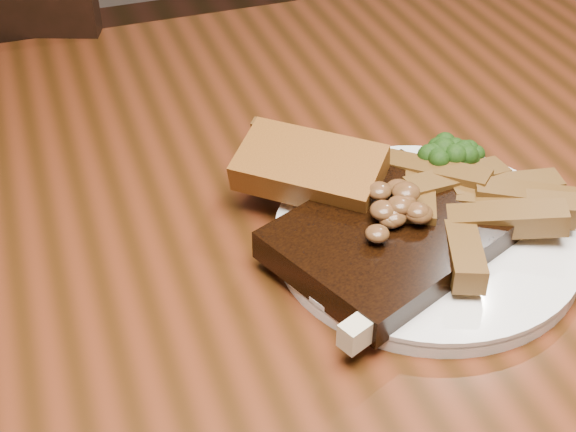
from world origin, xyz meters
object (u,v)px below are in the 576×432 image
steak (390,237)px  garlic_bread (309,187)px  plate (425,239)px  potato_wedges (489,212)px  dining_table (301,306)px

steak → garlic_bread: size_ratio=1.44×
plate → potato_wedges: size_ratio=2.02×
plate → potato_wedges: potato_wedges is taller
dining_table → garlic_bread: 0.12m
steak → potato_wedges: bearing=-20.9°
steak → garlic_bread: (-0.04, 0.08, 0.00)m
steak → dining_table: bearing=107.2°
dining_table → potato_wedges: potato_wedges is taller
garlic_bread → dining_table: bearing=-81.7°
plate → steak: bearing=-168.1°
plate → garlic_bread: garlic_bread is taller
plate → garlic_bread: 0.11m
garlic_bread → plate: bearing=-3.8°
steak → garlic_bread: same height
dining_table → plate: plate is taller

